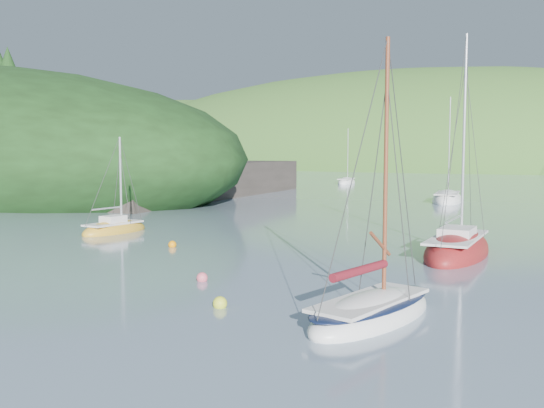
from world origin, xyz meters
The scene contains 7 objects.
ground centered at (0.00, 0.00, 0.00)m, with size 700.00×700.00×0.00m, color slate.
daysailer_white centered at (5.72, 1.96, 0.20)m, with size 2.61×5.68×8.44m.
sloop_red centered at (4.63, 13.73, 0.21)m, with size 3.25×7.55×10.85m.
sailboat_yellow centered at (-14.30, 10.63, 0.16)m, with size 1.89×4.60×6.06m.
distant_sloop_a centered at (-4.69, 42.20, 0.18)m, with size 4.24×7.83×10.60m.
distant_sloop_c centered at (-26.93, 66.10, 0.16)m, with size 3.55×6.47×8.76m.
mooring_buoys centered at (2.76, 5.34, 0.12)m, with size 20.01×8.21×0.49m.
Camera 1 is at (12.52, -13.43, 4.70)m, focal length 40.00 mm.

